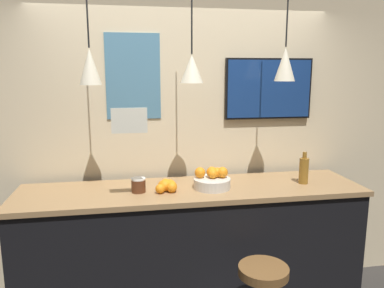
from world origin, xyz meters
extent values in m
cube|color=beige|center=(0.00, 1.04, 1.45)|extent=(8.00, 0.06, 2.90)
cube|color=black|center=(0.00, 0.60, 0.52)|extent=(2.66, 0.62, 1.05)
cube|color=#99754C|center=(0.00, 0.60, 1.07)|extent=(2.70, 0.66, 0.04)
cylinder|color=brown|center=(0.37, -0.03, 0.69)|extent=(0.33, 0.33, 0.06)
cylinder|color=beige|center=(0.15, 0.56, 1.13)|extent=(0.29, 0.29, 0.08)
sphere|color=orange|center=(0.20, 0.59, 1.20)|extent=(0.08, 0.08, 0.08)
sphere|color=orange|center=(0.24, 0.57, 1.21)|extent=(0.09, 0.09, 0.09)
sphere|color=orange|center=(0.16, 0.59, 1.21)|extent=(0.09, 0.09, 0.09)
sphere|color=orange|center=(0.06, 0.60, 1.21)|extent=(0.08, 0.08, 0.08)
sphere|color=orange|center=(0.16, 0.56, 1.20)|extent=(0.07, 0.07, 0.07)
sphere|color=orange|center=(-0.18, 0.58, 1.13)|extent=(0.08, 0.08, 0.08)
sphere|color=orange|center=(-0.26, 0.50, 1.12)|extent=(0.07, 0.07, 0.07)
sphere|color=orange|center=(-0.23, 0.59, 1.12)|extent=(0.08, 0.08, 0.08)
sphere|color=orange|center=(-0.21, 0.57, 1.12)|extent=(0.07, 0.07, 0.07)
sphere|color=orange|center=(-0.20, 0.58, 1.13)|extent=(0.09, 0.09, 0.09)
sphere|color=orange|center=(-0.20, 0.60, 1.12)|extent=(0.07, 0.07, 0.07)
sphere|color=orange|center=(-0.17, 0.53, 1.13)|extent=(0.08, 0.08, 0.08)
sphere|color=orange|center=(-0.22, 0.56, 1.12)|extent=(0.08, 0.08, 0.08)
sphere|color=orange|center=(-0.17, 0.56, 1.13)|extent=(0.08, 0.08, 0.08)
sphere|color=orange|center=(-0.21, 0.62, 1.13)|extent=(0.08, 0.08, 0.08)
sphere|color=orange|center=(-0.22, 0.55, 1.13)|extent=(0.09, 0.09, 0.09)
sphere|color=orange|center=(-0.17, 0.51, 1.12)|extent=(0.08, 0.08, 0.08)
cylinder|color=olive|center=(0.92, 0.56, 1.19)|extent=(0.08, 0.08, 0.21)
cylinder|color=olive|center=(0.92, 0.56, 1.32)|extent=(0.03, 0.03, 0.05)
cylinder|color=#562D19|center=(-0.42, 0.56, 1.13)|extent=(0.11, 0.11, 0.10)
cylinder|color=white|center=(-0.42, 0.56, 1.19)|extent=(0.11, 0.11, 0.01)
cone|color=beige|center=(-0.73, 0.61, 2.02)|extent=(0.16, 0.16, 0.26)
sphere|color=#F9EFCC|center=(-0.73, 0.61, 1.91)|extent=(0.04, 0.04, 0.04)
cylinder|color=black|center=(0.00, 0.61, 2.45)|extent=(0.01, 0.01, 0.69)
cone|color=beige|center=(0.00, 0.61, 2.00)|extent=(0.17, 0.17, 0.21)
sphere|color=#F9EFCC|center=(0.00, 0.61, 1.92)|extent=(0.04, 0.04, 0.04)
cylinder|color=black|center=(0.73, 0.61, 2.48)|extent=(0.01, 0.01, 0.63)
cone|color=beige|center=(0.73, 0.61, 2.04)|extent=(0.16, 0.16, 0.26)
sphere|color=#F9EFCC|center=(0.73, 0.61, 1.93)|extent=(0.04, 0.04, 0.04)
cube|color=black|center=(0.75, 0.99, 1.83)|extent=(0.79, 0.04, 0.53)
cube|color=navy|center=(0.75, 0.97, 1.83)|extent=(0.76, 0.01, 0.50)
cube|color=white|center=(-0.47, 0.35, 1.66)|extent=(0.24, 0.01, 0.17)
cube|color=teal|center=(-0.42, 1.01, 1.94)|extent=(0.45, 0.01, 0.70)
camera|label=1|loc=(-0.48, -2.17, 1.98)|focal=35.00mm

